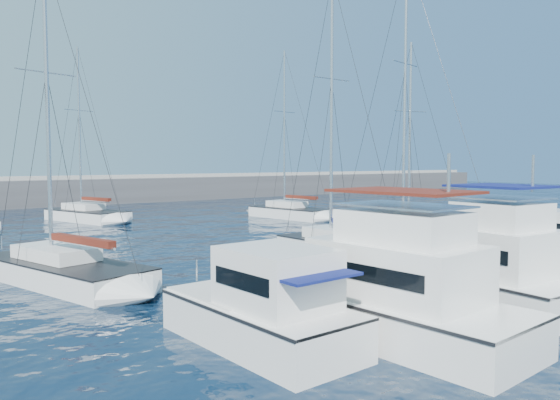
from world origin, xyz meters
TOP-DOWN VIEW (x-y plane):
  - ground at (0.00, 0.00)m, footprint 220.00×220.00m
  - breakwater at (0.00, 52.00)m, footprint 160.00×6.00m
  - motor_yacht_port_outer at (-8.18, -2.61)m, footprint 2.96×6.27m
  - motor_yacht_port_inner at (-4.82, -3.57)m, footprint 3.86×10.36m
  - motor_yacht_stbd_inner at (0.54, -3.67)m, footprint 4.05×8.15m
  - motor_yacht_stbd_outer at (9.09, -2.12)m, footprint 3.17×5.75m
  - sailboat_mid_b at (-10.26, 8.85)m, footprint 5.19×9.38m
  - sailboat_mid_c at (3.30, 6.34)m, footprint 3.13×7.19m
  - sailboat_mid_d at (9.20, 6.05)m, footprint 4.64×8.91m
  - sailboat_mid_e at (14.08, 9.86)m, footprint 5.38×9.34m
  - sailboat_back_b at (-1.42, 32.56)m, footprint 5.28×8.71m
  - sailboat_back_c at (14.01, 23.81)m, footprint 4.05×8.41m

SIDE VIEW (x-z plane):
  - ground at x=0.00m, z-range 0.00..0.00m
  - sailboat_mid_e at x=14.08m, z-range -6.40..7.42m
  - sailboat_mid_b at x=-10.26m, z-range -6.52..7.53m
  - sailboat_back_b at x=-1.42m, z-range -7.07..8.12m
  - sailboat_back_c at x=14.01m, z-range -7.16..8.23m
  - sailboat_mid_c at x=3.30m, z-range -7.05..8.14m
  - sailboat_mid_d at x=9.20m, z-range -8.22..9.32m
  - motor_yacht_port_outer at x=-8.18m, z-range -0.66..2.54m
  - motor_yacht_stbd_outer at x=9.09m, z-range -0.66..2.54m
  - breakwater at x=0.00m, z-range -1.17..3.28m
  - motor_yacht_stbd_inner at x=0.54m, z-range -1.21..3.48m
  - motor_yacht_port_inner at x=-4.82m, z-range -1.21..3.48m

